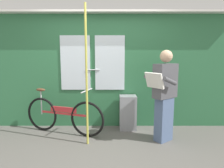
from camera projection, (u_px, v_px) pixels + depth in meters
The scene contains 6 objects.
ground_plane at pixel (99, 155), 3.05m from camera, with size 6.45×4.11×0.04m, color #56544F.
train_door_wall at pixel (102, 68), 4.11m from camera, with size 5.45×0.28×2.35m.
bicycle_near_door at pixel (63, 115), 3.80m from camera, with size 1.59×0.66×0.88m.
passenger_reading_newspaper at pixel (164, 94), 3.41m from camera, with size 0.61×0.57×1.59m.
trash_bin_by_wall at pixel (127, 113), 4.03m from camera, with size 0.33×0.28×0.69m, color gray.
handrail_pole at pixel (86, 77), 3.23m from camera, with size 0.04×0.04×2.31m, color #C6C14C.
Camera 1 is at (0.19, -2.86, 1.51)m, focal length 31.94 mm.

